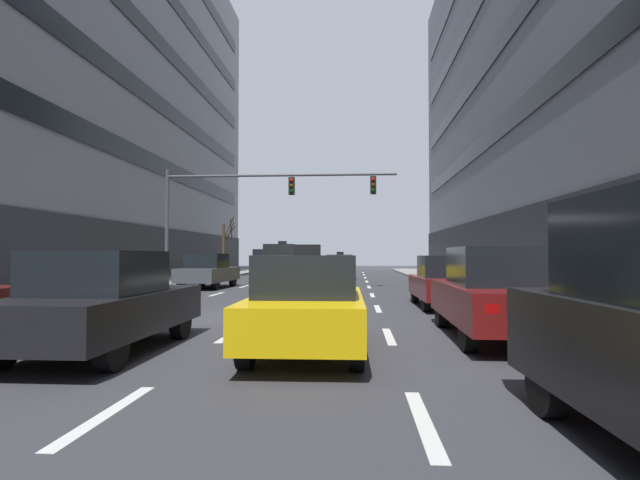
# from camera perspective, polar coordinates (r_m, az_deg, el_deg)

# --- Properties ---
(ground_plane) EXTENTS (120.00, 120.00, 0.00)m
(ground_plane) POSITION_cam_1_polar(r_m,az_deg,el_deg) (13.20, -6.83, -8.59)
(ground_plane) COLOR #38383D
(sidewalk_right) EXTENTS (3.91, 80.00, 0.14)m
(sidewalk_right) POSITION_cam_1_polar(r_m,az_deg,el_deg) (14.16, 28.13, -7.65)
(sidewalk_right) COLOR gray
(sidewalk_right) RESTS_ON ground
(lane_stripe_l1_s3) EXTENTS (0.16, 2.00, 0.01)m
(lane_stripe_l1_s3) POSITION_cam_1_polar(r_m,az_deg,el_deg) (11.46, -25.57, -9.48)
(lane_stripe_l1_s3) COLOR silver
(lane_stripe_l1_s3) RESTS_ON ground
(lane_stripe_l1_s4) EXTENTS (0.16, 2.00, 0.01)m
(lane_stripe_l1_s4) POSITION_cam_1_polar(r_m,az_deg,el_deg) (15.97, -16.58, -7.32)
(lane_stripe_l1_s4) COLOR silver
(lane_stripe_l1_s4) RESTS_ON ground
(lane_stripe_l1_s5) EXTENTS (0.16, 2.00, 0.01)m
(lane_stripe_l1_s5) POSITION_cam_1_polar(r_m,az_deg,el_deg) (20.70, -11.66, -6.05)
(lane_stripe_l1_s5) COLOR silver
(lane_stripe_l1_s5) RESTS_ON ground
(lane_stripe_l1_s6) EXTENTS (0.16, 2.00, 0.01)m
(lane_stripe_l1_s6) POSITION_cam_1_polar(r_m,az_deg,el_deg) (25.54, -8.60, -5.24)
(lane_stripe_l1_s6) COLOR silver
(lane_stripe_l1_s6) RESTS_ON ground
(lane_stripe_l1_s7) EXTENTS (0.16, 2.00, 0.01)m
(lane_stripe_l1_s7) POSITION_cam_1_polar(r_m,az_deg,el_deg) (30.43, -6.52, -4.67)
(lane_stripe_l1_s7) COLOR silver
(lane_stripe_l1_s7) RESTS_ON ground
(lane_stripe_l1_s8) EXTENTS (0.16, 2.00, 0.01)m
(lane_stripe_l1_s8) POSITION_cam_1_polar(r_m,az_deg,el_deg) (35.35, -5.02, -4.26)
(lane_stripe_l1_s8) COLOR silver
(lane_stripe_l1_s8) RESTS_ON ground
(lane_stripe_l1_s9) EXTENTS (0.16, 2.00, 0.01)m
(lane_stripe_l1_s9) POSITION_cam_1_polar(r_m,az_deg,el_deg) (40.29, -3.89, -3.95)
(lane_stripe_l1_s9) COLOR silver
(lane_stripe_l1_s9) RESTS_ON ground
(lane_stripe_l1_s10) EXTENTS (0.16, 2.00, 0.01)m
(lane_stripe_l1_s10) POSITION_cam_1_polar(r_m,az_deg,el_deg) (45.24, -3.01, -3.70)
(lane_stripe_l1_s10) COLOR silver
(lane_stripe_l1_s10) RESTS_ON ground
(lane_stripe_l2_s2) EXTENTS (0.16, 2.00, 0.01)m
(lane_stripe_l2_s2) POSITION_cam_1_polar(r_m,az_deg,el_deg) (5.69, -23.10, -17.72)
(lane_stripe_l2_s2) COLOR silver
(lane_stripe_l2_s2) RESTS_ON ground
(lane_stripe_l2_s3) EXTENTS (0.16, 2.00, 0.01)m
(lane_stripe_l2_s3) POSITION_cam_1_polar(r_m,az_deg,el_deg) (10.30, -10.05, -10.52)
(lane_stripe_l2_s3) COLOR silver
(lane_stripe_l2_s3) RESTS_ON ground
(lane_stripe_l2_s4) EXTENTS (0.16, 2.00, 0.01)m
(lane_stripe_l2_s4) POSITION_cam_1_polar(r_m,az_deg,el_deg) (15.16, -5.38, -7.69)
(lane_stripe_l2_s4) COLOR silver
(lane_stripe_l2_s4) RESTS_ON ground
(lane_stripe_l2_s5) EXTENTS (0.16, 2.00, 0.01)m
(lane_stripe_l2_s5) POSITION_cam_1_polar(r_m,az_deg,el_deg) (20.09, -3.02, -6.22)
(lane_stripe_l2_s5) COLOR silver
(lane_stripe_l2_s5) RESTS_ON ground
(lane_stripe_l2_s6) EXTENTS (0.16, 2.00, 0.01)m
(lane_stripe_l2_s6) POSITION_cam_1_polar(r_m,az_deg,el_deg) (25.04, -1.59, -5.32)
(lane_stripe_l2_s6) COLOR silver
(lane_stripe_l2_s6) RESTS_ON ground
(lane_stripe_l2_s7) EXTENTS (0.16, 2.00, 0.01)m
(lane_stripe_l2_s7) POSITION_cam_1_polar(r_m,az_deg,el_deg) (30.01, -0.64, -4.72)
(lane_stripe_l2_s7) COLOR silver
(lane_stripe_l2_s7) RESTS_ON ground
(lane_stripe_l2_s8) EXTENTS (0.16, 2.00, 0.01)m
(lane_stripe_l2_s8) POSITION_cam_1_polar(r_m,az_deg,el_deg) (34.99, 0.04, -4.29)
(lane_stripe_l2_s8) COLOR silver
(lane_stripe_l2_s8) RESTS_ON ground
(lane_stripe_l2_s9) EXTENTS (0.16, 2.00, 0.01)m
(lane_stripe_l2_s9) POSITION_cam_1_polar(r_m,az_deg,el_deg) (39.98, 0.55, -3.97)
(lane_stripe_l2_s9) COLOR silver
(lane_stripe_l2_s9) RESTS_ON ground
(lane_stripe_l2_s10) EXTENTS (0.16, 2.00, 0.01)m
(lane_stripe_l2_s10) POSITION_cam_1_polar(r_m,az_deg,el_deg) (44.97, 0.94, -3.72)
(lane_stripe_l2_s10) COLOR silver
(lane_stripe_l2_s10) RESTS_ON ground
(lane_stripe_l3_s2) EXTENTS (0.16, 2.00, 0.01)m
(lane_stripe_l3_s2) POSITION_cam_1_polar(r_m,az_deg,el_deg) (5.16, 11.68, -19.54)
(lane_stripe_l3_s2) COLOR silver
(lane_stripe_l3_s2) RESTS_ON ground
(lane_stripe_l3_s3) EXTENTS (0.16, 2.00, 0.01)m
(lane_stripe_l3_s3) POSITION_cam_1_polar(r_m,az_deg,el_deg) (10.02, 7.84, -10.78)
(lane_stripe_l3_s3) COLOR silver
(lane_stripe_l3_s3) RESTS_ON ground
(lane_stripe_l3_s4) EXTENTS (0.16, 2.00, 0.01)m
(lane_stripe_l3_s4) POSITION_cam_1_polar(r_m,az_deg,el_deg) (14.97, 6.58, -7.76)
(lane_stripe_l3_s4) COLOR silver
(lane_stripe_l3_s4) RESTS_ON ground
(lane_stripe_l3_s5) EXTENTS (0.16, 2.00, 0.01)m
(lane_stripe_l3_s5) POSITION_cam_1_polar(r_m,az_deg,el_deg) (19.94, 5.96, -6.24)
(lane_stripe_l3_s5) COLOR silver
(lane_stripe_l3_s5) RESTS_ON ground
(lane_stripe_l3_s6) EXTENTS (0.16, 2.00, 0.01)m
(lane_stripe_l3_s6) POSITION_cam_1_polar(r_m,az_deg,el_deg) (24.93, 5.59, -5.33)
(lane_stripe_l3_s6) COLOR silver
(lane_stripe_l3_s6) RESTS_ON ground
(lane_stripe_l3_s7) EXTENTS (0.16, 2.00, 0.01)m
(lane_stripe_l3_s7) POSITION_cam_1_polar(r_m,az_deg,el_deg) (29.92, 5.34, -4.73)
(lane_stripe_l3_s7) COLOR silver
(lane_stripe_l3_s7) RESTS_ON ground
(lane_stripe_l3_s8) EXTENTS (0.16, 2.00, 0.01)m
(lane_stripe_l3_s8) POSITION_cam_1_polar(r_m,az_deg,el_deg) (34.91, 5.16, -4.29)
(lane_stripe_l3_s8) COLOR silver
(lane_stripe_l3_s8) RESTS_ON ground
(lane_stripe_l3_s9) EXTENTS (0.16, 2.00, 0.01)m
(lane_stripe_l3_s9) POSITION_cam_1_polar(r_m,az_deg,el_deg) (39.91, 5.03, -3.97)
(lane_stripe_l3_s9) COLOR silver
(lane_stripe_l3_s9) RESTS_ON ground
(lane_stripe_l3_s10) EXTENTS (0.16, 2.00, 0.01)m
(lane_stripe_l3_s10) POSITION_cam_1_polar(r_m,az_deg,el_deg) (44.90, 4.93, -3.71)
(lane_stripe_l3_s10) COLOR silver
(lane_stripe_l3_s10) RESTS_ON ground
(car_driving_0) EXTENTS (1.85, 4.40, 1.65)m
(car_driving_0) POSITION_cam_1_polar(r_m,az_deg,el_deg) (8.94, -23.47, -6.53)
(car_driving_0) COLOR black
(car_driving_0) RESTS_ON ground
(taxi_driving_2) EXTENTS (1.83, 4.24, 1.75)m
(taxi_driving_2) POSITION_cam_1_polar(r_m,az_deg,el_deg) (8.23, -1.39, -7.33)
(taxi_driving_2) COLOR black
(taxi_driving_2) RESTS_ON ground
(car_driving_3) EXTENTS (1.84, 4.23, 2.03)m
(car_driving_3) POSITION_cam_1_polar(r_m,az_deg,el_deg) (39.97, -6.29, -2.52)
(car_driving_3) COLOR black
(car_driving_3) RESTS_ON ground
(car_driving_4) EXTENTS (2.04, 4.47, 1.64)m
(car_driving_4) POSITION_cam_1_polar(r_m,az_deg,el_deg) (24.53, -12.61, -3.48)
(car_driving_4) COLOR black
(car_driving_4) RESTS_ON ground
(taxi_driving_5) EXTENTS (1.94, 4.49, 2.34)m
(taxi_driving_5) POSITION_cam_1_polar(r_m,az_deg,el_deg) (27.35, -4.31, -2.77)
(taxi_driving_5) COLOR black
(taxi_driving_5) RESTS_ON ground
(taxi_driving_6) EXTENTS (1.95, 4.34, 1.78)m
(taxi_driving_6) POSITION_cam_1_polar(r_m,az_deg,el_deg) (31.33, 2.33, -3.16)
(taxi_driving_6) COLOR black
(taxi_driving_6) RESTS_ON ground
(car_parked_1) EXTENTS (2.01, 4.65, 1.73)m
(car_parked_1) POSITION_cam_1_polar(r_m,az_deg,el_deg) (10.13, 19.68, -5.75)
(car_parked_1) COLOR black
(car_parked_1) RESTS_ON ground
(car_parked_2) EXTENTS (1.77, 4.19, 1.57)m
(car_parked_2) POSITION_cam_1_polar(r_m,az_deg,el_deg) (15.65, 14.11, -4.63)
(car_parked_2) COLOR black
(car_parked_2) RESTS_ON ground
(traffic_signal_0) EXTENTS (11.13, 0.35, 5.58)m
(traffic_signal_0) POSITION_cam_1_polar(r_m,az_deg,el_deg) (24.22, -7.70, 4.77)
(traffic_signal_0) COLOR #4C4C51
(traffic_signal_0) RESTS_ON sidewalk_left
(street_tree_0) EXTENTS (1.06, 1.44, 4.46)m
(street_tree_0) POSITION_cam_1_polar(r_m,az_deg,el_deg) (39.67, -10.81, -0.66)
(street_tree_0) COLOR #4C3823
(street_tree_0) RESTS_ON sidewalk_left
(pedestrian_0) EXTENTS (0.40, 0.41, 1.66)m
(pedestrian_0) POSITION_cam_1_polar(r_m,az_deg,el_deg) (29.37, 17.81, -2.57)
(pedestrian_0) COLOR #383D59
(pedestrian_0) RESTS_ON sidewalk_right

